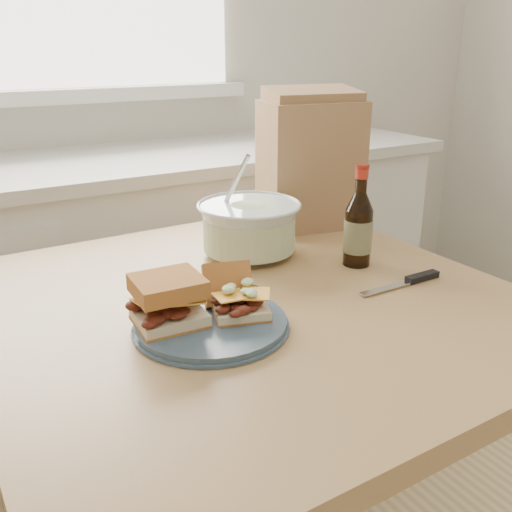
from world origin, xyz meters
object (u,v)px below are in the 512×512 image
coleslaw_bowl (249,230)px  paper_bag (310,165)px  beer_bottle (358,228)px  dining_table (249,351)px  plate (211,324)px

coleslaw_bowl → paper_bag: 0.30m
beer_bottle → paper_bag: paper_bag is taller
coleslaw_bowl → paper_bag: size_ratio=0.73×
dining_table → paper_bag: (0.38, 0.33, 0.29)m
dining_table → plate: plate is taller
dining_table → coleslaw_bowl: bearing=58.7°
coleslaw_bowl → plate: bearing=-130.2°
plate → paper_bag: (0.50, 0.41, 0.16)m
beer_bottle → coleslaw_bowl: bearing=159.8°
dining_table → coleslaw_bowl: size_ratio=4.24×
plate → paper_bag: 0.66m
paper_bag → plate: bearing=-129.6°
dining_table → plate: size_ratio=3.85×
dining_table → beer_bottle: bearing=4.6°
dining_table → coleslaw_bowl: (0.12, 0.21, 0.18)m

